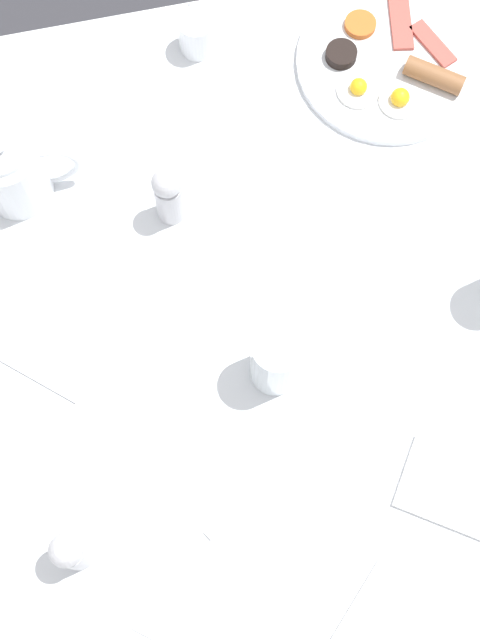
% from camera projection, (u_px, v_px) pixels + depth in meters
% --- Properties ---
extents(ground_plane, '(8.00, 8.00, 0.00)m').
position_uv_depth(ground_plane, '(240.00, 425.00, 1.93)').
color(ground_plane, '#333338').
extents(table, '(1.08, 1.22, 0.73)m').
position_uv_depth(table, '(240.00, 337.00, 1.30)').
color(table, silver).
rests_on(table, ground_plane).
extents(breakfast_plate, '(0.28, 0.28, 0.04)m').
position_uv_depth(breakfast_plate, '(389.00, 63.00, 1.36)').
color(breakfast_plate, white).
rests_on(breakfast_plate, table).
extents(teapot_near, '(0.10, 0.19, 0.14)m').
position_uv_depth(teapot_near, '(12.00, 171.00, 1.25)').
color(teapot_near, white).
rests_on(teapot_near, table).
extents(water_glass_short, '(0.07, 0.07, 0.13)m').
position_uv_depth(water_glass_short, '(277.00, 359.00, 1.16)').
color(water_glass_short, white).
rests_on(water_glass_short, table).
extents(creamer_jug, '(0.08, 0.05, 0.06)m').
position_uv_depth(creamer_jug, '(196.00, 34.00, 1.35)').
color(creamer_jug, white).
rests_on(creamer_jug, table).
extents(pepper_grinder, '(0.04, 0.04, 0.12)m').
position_uv_depth(pepper_grinder, '(71.00, 552.00, 1.09)').
color(pepper_grinder, '#BCBCC1').
rests_on(pepper_grinder, table).
extents(salt_grinder, '(0.04, 0.04, 0.12)m').
position_uv_depth(salt_grinder, '(169.00, 194.00, 1.24)').
color(salt_grinder, '#BCBCC1').
rests_on(salt_grinder, table).
extents(napkin_folded, '(0.16, 0.18, 0.01)m').
position_uv_depth(napkin_folded, '(457.00, 491.00, 1.17)').
color(napkin_folded, white).
rests_on(napkin_folded, table).
extents(fork_by_plate, '(0.12, 0.12, 0.00)m').
position_uv_depth(fork_by_plate, '(350.00, 618.00, 1.12)').
color(fork_by_plate, silver).
rests_on(fork_by_plate, table).
extents(knife_by_plate, '(0.12, 0.17, 0.00)m').
position_uv_depth(knife_by_plate, '(260.00, 484.00, 1.17)').
color(knife_by_plate, silver).
rests_on(knife_by_plate, table).
extents(spoon_for_tea, '(0.11, 0.12, 0.00)m').
position_uv_depth(spoon_for_tea, '(32.00, 373.00, 1.22)').
color(spoon_for_tea, silver).
rests_on(spoon_for_tea, table).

